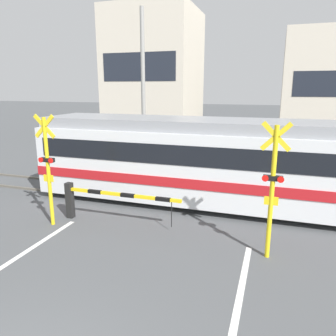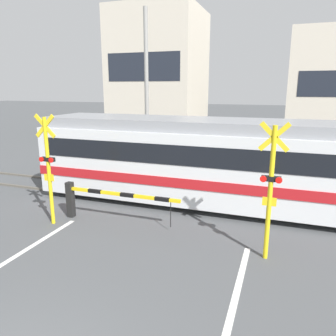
# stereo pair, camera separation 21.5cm
# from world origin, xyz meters

# --- Properties ---
(rail_track_near) EXTENTS (50.00, 0.10, 0.08)m
(rail_track_near) POSITION_xyz_m (0.00, 8.16, 0.04)
(rail_track_near) COLOR #5B564C
(rail_track_near) RESTS_ON ground_plane
(rail_track_far) EXTENTS (50.00, 0.10, 0.08)m
(rail_track_far) POSITION_xyz_m (0.00, 9.60, 0.04)
(rail_track_far) COLOR #5B564C
(rail_track_far) RESTS_ON ground_plane
(commuter_train) EXTENTS (15.68, 2.74, 2.98)m
(commuter_train) POSITION_xyz_m (2.69, 8.88, 1.60)
(commuter_train) COLOR silver
(commuter_train) RESTS_ON ground_plane
(crossing_barrier_near) EXTENTS (3.76, 0.20, 1.14)m
(crossing_barrier_near) POSITION_xyz_m (-1.98, 6.22, 0.75)
(crossing_barrier_near) COLOR black
(crossing_barrier_near) RESTS_ON ground_plane
(crossing_barrier_far) EXTENTS (3.76, 0.20, 1.14)m
(crossing_barrier_far) POSITION_xyz_m (1.98, 12.17, 0.75)
(crossing_barrier_far) COLOR black
(crossing_barrier_far) RESTS_ON ground_plane
(crossing_signal_left) EXTENTS (0.68, 0.15, 3.30)m
(crossing_signal_left) POSITION_xyz_m (-3.11, 5.58, 1.82)
(crossing_signal_left) COLOR yellow
(crossing_signal_left) RESTS_ON ground_plane
(crossing_signal_right) EXTENTS (0.68, 0.15, 3.30)m
(crossing_signal_right) POSITION_xyz_m (3.11, 5.58, 1.82)
(crossing_signal_right) COLOR yellow
(crossing_signal_right) RESTS_ON ground_plane
(pedestrian) EXTENTS (0.38, 0.24, 1.81)m
(pedestrian) POSITION_xyz_m (0.84, 15.90, 1.05)
(pedestrian) COLOR #33384C
(pedestrian) RESTS_ON ground_plane
(building_left_of_street) EXTENTS (6.65, 6.61, 9.93)m
(building_left_of_street) POSITION_xyz_m (-6.58, 23.70, 4.97)
(building_left_of_street) COLOR beige
(building_left_of_street) RESTS_ON ground_plane
(utility_pole_streetside) EXTENTS (0.22, 0.22, 8.05)m
(utility_pole_streetside) POSITION_xyz_m (-3.86, 14.67, 4.02)
(utility_pole_streetside) COLOR gray
(utility_pole_streetside) RESTS_ON ground_plane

